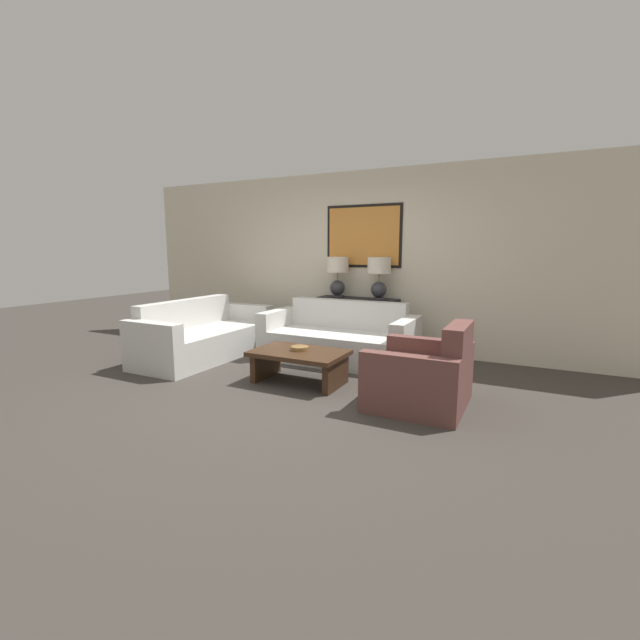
# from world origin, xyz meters

# --- Properties ---
(ground_plane) EXTENTS (20.00, 20.00, 0.00)m
(ground_plane) POSITION_xyz_m (0.00, 0.00, 0.00)
(ground_plane) COLOR #3D3833
(back_wall) EXTENTS (8.03, 0.12, 2.65)m
(back_wall) POSITION_xyz_m (0.00, 2.43, 1.33)
(back_wall) COLOR beige
(back_wall) RESTS_ON ground_plane
(console_table) EXTENTS (1.21, 0.36, 0.80)m
(console_table) POSITION_xyz_m (0.00, 2.17, 0.40)
(console_table) COLOR black
(console_table) RESTS_ON ground_plane
(table_lamp_left) EXTENTS (0.33, 0.33, 0.60)m
(table_lamp_left) POSITION_xyz_m (-0.33, 2.17, 1.16)
(table_lamp_left) COLOR #333338
(table_lamp_left) RESTS_ON console_table
(table_lamp_right) EXTENTS (0.33, 0.33, 0.60)m
(table_lamp_right) POSITION_xyz_m (0.33, 2.17, 1.16)
(table_lamp_right) COLOR #333338
(table_lamp_right) RESTS_ON console_table
(couch_by_back_wall) EXTENTS (2.07, 0.89, 0.80)m
(couch_by_back_wall) POSITION_xyz_m (0.00, 1.52, 0.28)
(couch_by_back_wall) COLOR silver
(couch_by_back_wall) RESTS_ON ground_plane
(couch_by_side) EXTENTS (0.89, 2.07, 0.80)m
(couch_by_side) POSITION_xyz_m (-1.79, 0.84, 0.28)
(couch_by_side) COLOR silver
(couch_by_side) RESTS_ON ground_plane
(coffee_table) EXTENTS (1.05, 0.68, 0.37)m
(coffee_table) POSITION_xyz_m (0.00, 0.43, 0.27)
(coffee_table) COLOR #3D2616
(coffee_table) RESTS_ON ground_plane
(decorative_bowl) EXTENTS (0.20, 0.20, 0.04)m
(decorative_bowl) POSITION_xyz_m (-0.02, 0.47, 0.39)
(decorative_bowl) COLOR olive
(decorative_bowl) RESTS_ON coffee_table
(armchair_near_back_wall) EXTENTS (0.89, 0.96, 0.83)m
(armchair_near_back_wall) POSITION_xyz_m (1.43, 0.36, 0.28)
(armchair_near_back_wall) COLOR brown
(armchair_near_back_wall) RESTS_ON ground_plane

